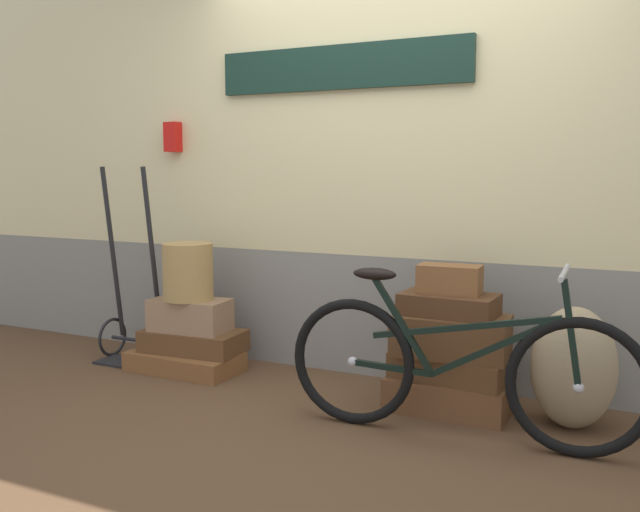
# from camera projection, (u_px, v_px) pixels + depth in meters

# --- Properties ---
(ground) EXTENTS (9.54, 5.20, 0.06)m
(ground) POSITION_uv_depth(u_px,v_px,m) (344.00, 424.00, 3.58)
(ground) COLOR #513823
(station_building) EXTENTS (7.54, 0.74, 2.65)m
(station_building) POSITION_uv_depth(u_px,v_px,m) (404.00, 161.00, 4.17)
(station_building) COLOR gray
(station_building) RESTS_ON ground
(suitcase_0) EXTENTS (0.71, 0.38, 0.12)m
(suitcase_0) POSITION_uv_depth(u_px,v_px,m) (185.00, 362.00, 4.42)
(suitcase_0) COLOR brown
(suitcase_0) RESTS_ON ground
(suitcase_1) EXTENTS (0.66, 0.38, 0.14)m
(suitcase_1) POSITION_uv_depth(u_px,v_px,m) (193.00, 341.00, 4.43)
(suitcase_1) COLOR brown
(suitcase_1) RESTS_ON suitcase_0
(suitcase_2) EXTENTS (0.51, 0.31, 0.20)m
(suitcase_2) POSITION_uv_depth(u_px,v_px,m) (190.00, 315.00, 4.40)
(suitcase_2) COLOR #937051
(suitcase_2) RESTS_ON suitcase_1
(suitcase_3) EXTENTS (0.64, 0.36, 0.18)m
(suitcase_3) POSITION_uv_depth(u_px,v_px,m) (448.00, 395.00, 3.68)
(suitcase_3) COLOR brown
(suitcase_3) RESTS_ON ground
(suitcase_4) EXTENTS (0.64, 0.40, 0.13)m
(suitcase_4) POSITION_uv_depth(u_px,v_px,m) (451.00, 366.00, 3.67)
(suitcase_4) COLOR brown
(suitcase_4) RESTS_ON suitcase_3
(suitcase_5) EXTENTS (0.61, 0.36, 0.21)m
(suitcase_5) POSITION_uv_depth(u_px,v_px,m) (451.00, 335.00, 3.63)
(suitcase_5) COLOR brown
(suitcase_5) RESTS_ON suitcase_4
(suitcase_6) EXTENTS (0.50, 0.31, 0.11)m
(suitcase_6) POSITION_uv_depth(u_px,v_px,m) (449.00, 304.00, 3.62)
(suitcase_6) COLOR #4C2D19
(suitcase_6) RESTS_ON suitcase_5
(suitcase_7) EXTENTS (0.33, 0.19, 0.15)m
(suitcase_7) POSITION_uv_depth(u_px,v_px,m) (450.00, 279.00, 3.62)
(suitcase_7) COLOR brown
(suitcase_7) RESTS_ON suitcase_6
(wicker_basket) EXTENTS (0.31, 0.31, 0.36)m
(wicker_basket) POSITION_uv_depth(u_px,v_px,m) (188.00, 271.00, 4.36)
(wicker_basket) COLOR #A8844C
(wicker_basket) RESTS_ON suitcase_2
(luggage_trolley) EXTENTS (0.42, 0.35, 1.30)m
(luggage_trolley) POSITION_uv_depth(u_px,v_px,m) (132.00, 315.00, 4.64)
(luggage_trolley) COLOR black
(luggage_trolley) RESTS_ON ground
(burlap_sack) EXTENTS (0.41, 0.35, 0.61)m
(burlap_sack) POSITION_uv_depth(u_px,v_px,m) (573.00, 368.00, 3.42)
(burlap_sack) COLOR #9E8966
(burlap_sack) RESTS_ON ground
(bicycle) EXTENTS (1.71, 0.46, 0.84)m
(bicycle) POSITION_uv_depth(u_px,v_px,m) (457.00, 369.00, 3.27)
(bicycle) COLOR black
(bicycle) RESTS_ON ground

